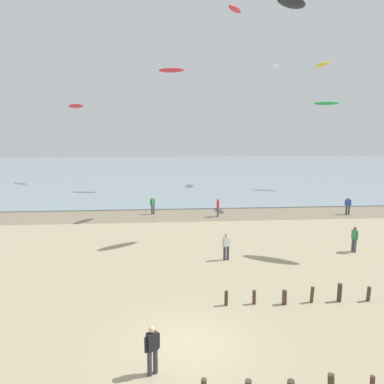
{
  "coord_description": "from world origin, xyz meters",
  "views": [
    {
      "loc": [
        -0.8,
        -12.83,
        8.02
      ],
      "look_at": [
        1.0,
        10.65,
        4.0
      ],
      "focal_mm": 34.83,
      "sensor_mm": 36.0,
      "label": 1
    }
  ],
  "objects": [
    {
      "name": "person_right_flank",
      "position": [
        -1.25,
        -1.64,
        0.92
      ],
      "size": [
        0.5,
        0.37,
        1.71
      ],
      "color": "#383842",
      "rests_on": "ground"
    },
    {
      "name": "person_by_waterline",
      "position": [
        11.63,
        9.81,
        0.92
      ],
      "size": [
        0.31,
        0.55,
        1.71
      ],
      "color": "#4C4C56",
      "rests_on": "ground"
    },
    {
      "name": "wet_sand_strip",
      "position": [
        0.0,
        21.16,
        0.0
      ],
      "size": [
        120.0,
        5.04,
        0.01
      ],
      "primitive_type": "cube",
      "color": "#84755B",
      "rests_on": "ground"
    },
    {
      "name": "person_far_down_beach",
      "position": [
        -1.87,
        21.84,
        0.92
      ],
      "size": [
        0.47,
        0.4,
        1.71
      ],
      "color": "#4C4C56",
      "rests_on": "ground"
    },
    {
      "name": "person_left_flank",
      "position": [
        2.99,
        8.95,
        0.92
      ],
      "size": [
        0.55,
        0.31,
        1.71
      ],
      "color": "#383842",
      "rests_on": "ground"
    },
    {
      "name": "sea",
      "position": [
        0.0,
        58.68,
        0.05
      ],
      "size": [
        160.0,
        70.0,
        0.1
      ],
      "primitive_type": "cube",
      "color": "#7F939E",
      "rests_on": "ground"
    },
    {
      "name": "person_nearest_camera",
      "position": [
        4.14,
        20.37,
        0.92
      ],
      "size": [
        0.3,
        0.56,
        1.71
      ],
      "color": "#4C4C56",
      "rests_on": "ground"
    },
    {
      "name": "person_mid_beach",
      "position": [
        16.51,
        20.32,
        0.92
      ],
      "size": [
        0.49,
        0.39,
        1.71
      ],
      "color": "#383842",
      "rests_on": "ground"
    },
    {
      "name": "kite_aloft_1",
      "position": [
        0.33,
        36.28,
        15.33
      ],
      "size": [
        3.48,
        1.82,
        0.64
      ],
      "primitive_type": "ellipsoid",
      "rotation": [
        -0.11,
        0.0,
        6.06
      ],
      "color": "red"
    },
    {
      "name": "kite_aloft_5",
      "position": [
        14.87,
        40.57,
        16.56
      ],
      "size": [
        1.47,
        3.29,
        0.71
      ],
      "primitive_type": "ellipsoid",
      "rotation": [
        0.21,
        0.0,
        1.45
      ],
      "color": "white"
    },
    {
      "name": "groyne_near",
      "position": [
        9.02,
        2.96,
        0.38
      ],
      "size": [
        13.72,
        0.33,
        0.89
      ],
      "color": "#413324",
      "rests_on": "ground"
    },
    {
      "name": "kite_aloft_7",
      "position": [
        -13.51,
        44.09,
        11.3
      ],
      "size": [
        3.23,
        3.03,
        0.78
      ],
      "primitive_type": "ellipsoid",
      "rotation": [
        0.26,
        0.0,
        2.42
      ],
      "color": "red"
    },
    {
      "name": "ground_plane",
      "position": [
        0.0,
        0.0,
        0.0
      ],
      "size": [
        160.0,
        160.0,
        0.0
      ],
      "primitive_type": "plane",
      "color": "tan"
    },
    {
      "name": "kite_aloft_6",
      "position": [
        15.08,
        24.53,
        14.31
      ],
      "size": [
        1.13,
        2.58,
        0.56
      ],
      "primitive_type": "ellipsoid",
      "rotation": [
        -0.21,
        0.0,
        1.68
      ],
      "color": "yellow"
    },
    {
      "name": "kite_aloft_4",
      "position": [
        20.54,
        35.47,
        11.3
      ],
      "size": [
        3.39,
        2.26,
        0.52
      ],
      "primitive_type": "ellipsoid",
      "rotation": [
        0.0,
        0.0,
        5.87
      ],
      "color": "green"
    },
    {
      "name": "kite_aloft_3",
      "position": [
        8.26,
        14.38,
        16.76
      ],
      "size": [
        3.14,
        2.64,
        0.88
      ],
      "primitive_type": "ellipsoid",
      "rotation": [
        -0.48,
        0.0,
        0.61
      ],
      "color": "black"
    },
    {
      "name": "kite_aloft_2",
      "position": [
        5.67,
        21.91,
        18.45
      ],
      "size": [
        1.9,
        2.36,
        0.46
      ],
      "primitive_type": "ellipsoid",
      "rotation": [
        0.13,
        0.0,
        1.0
      ],
      "color": "red"
    }
  ]
}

